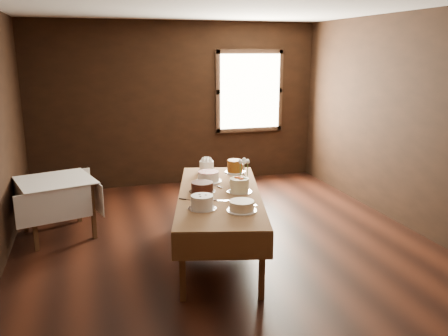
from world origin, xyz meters
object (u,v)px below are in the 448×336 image
cake_cream (242,206)px  cake_server_e (193,200)px  cake_swirl (202,203)px  side_table (56,186)px  cake_meringue (207,167)px  cake_server_c (214,185)px  cake_server_a (224,201)px  flower_vase (244,182)px  cake_caramel (235,172)px  cake_chocolate (202,188)px  cake_lattice (208,177)px  cake_speckled (237,168)px  cake_flowers (239,186)px  cake_server_d (245,186)px  display_table (220,197)px  cake_server_b (252,204)px

cake_cream → cake_server_e: cake_cream is taller
cake_cream → cake_swirl: bearing=155.7°
side_table → cake_meringue: cake_meringue is taller
cake_server_c → cake_server_a: bearing=157.3°
flower_vase → cake_server_c: bearing=151.0°
cake_caramel → cake_server_c: (-0.29, -0.07, -0.12)m
cake_swirl → cake_server_e: 0.31m
cake_chocolate → cake_lattice: bearing=66.1°
cake_speckled → cake_flowers: bearing=-106.3°
cake_chocolate → cake_speckled: bearing=48.4°
cake_swirl → cake_chocolate: bearing=76.0°
cake_server_d → cake_speckled: bearing=38.4°
cake_meringue → flower_vase: size_ratio=1.70×
cake_flowers → flower_vase: size_ratio=2.14×
display_table → cake_caramel: (0.31, 0.38, 0.18)m
display_table → cake_cream: 0.67m
cake_server_a → flower_vase: (0.38, 0.43, 0.06)m
cake_speckled → cake_server_a: 1.23m
cake_speckled → cake_server_c: bearing=-132.0°
cake_chocolate → cake_caramel: bearing=32.1°
cake_cream → flower_vase: bearing=69.6°
cake_caramel → cake_server_e: 0.89m
display_table → cake_server_a: (-0.04, -0.30, 0.06)m
cake_speckled → cake_server_e: 1.32m
cake_caramel → cake_cream: (-0.27, -1.05, -0.07)m
display_table → flower_vase: (0.34, 0.14, 0.12)m
cake_chocolate → cake_server_d: bearing=10.3°
cake_meringue → cake_server_b: bearing=-85.4°
cake_meringue → cake_server_c: cake_meringue is taller
side_table → cake_cream: (1.88, -1.75, 0.13)m
side_table → cake_cream: bearing=-42.9°
cake_cream → cake_server_a: cake_cream is taller
cake_chocolate → cake_server_a: bearing=-68.0°
cake_swirl → cake_server_c: cake_swirl is taller
display_table → cake_caramel: bearing=51.2°
cake_lattice → flower_vase: 0.49m
cake_server_a → side_table: bearing=161.6°
display_table → flower_vase: size_ratio=18.79×
cake_cream → cake_server_c: cake_cream is taller
cake_chocolate → cake_cream: size_ratio=0.96×
cake_chocolate → cake_swirl: 0.59m
cake_server_a → cake_speckled: bearing=84.5°
cake_server_b → cake_speckled: bearing=148.5°
cake_lattice → cake_server_b: 0.99m
cake_server_b → cake_server_a: bearing=-146.9°
cake_speckled → cake_server_e: size_ratio=1.06×
cake_meringue → cake_server_a: 1.27m
cake_swirl → cake_server_e: cake_swirl is taller
cake_server_b → cake_server_d: size_ratio=1.00×
cake_server_c → cake_swirl: bearing=139.4°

